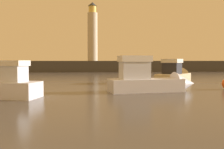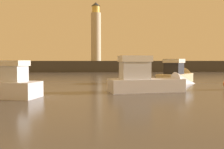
% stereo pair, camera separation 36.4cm
% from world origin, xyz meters
% --- Properties ---
extents(ground_plane, '(220.00, 220.00, 0.00)m').
position_xyz_m(ground_plane, '(0.00, 28.18, 0.00)').
color(ground_plane, '#4C4742').
extents(breakwater, '(80.97, 4.43, 2.34)m').
position_xyz_m(breakwater, '(0.00, 56.37, 1.17)').
color(breakwater, '#423F3D').
rests_on(breakwater, ground_plane).
extents(lighthouse, '(2.10, 2.10, 12.42)m').
position_xyz_m(lighthouse, '(-1.34, 56.37, 8.22)').
color(lighthouse, beige).
rests_on(lighthouse, breakwater).
extents(motorboat_1, '(7.33, 3.09, 3.18)m').
position_xyz_m(motorboat_1, '(2.47, 19.39, 0.83)').
color(motorboat_1, silver).
rests_on(motorboat_1, ground_plane).
extents(motorboat_3, '(6.12, 7.00, 3.11)m').
position_xyz_m(motorboat_3, '(7.36, 28.26, 0.76)').
color(motorboat_3, beige).
rests_on(motorboat_3, ground_plane).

